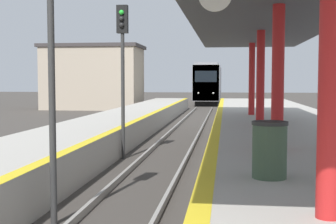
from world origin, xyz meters
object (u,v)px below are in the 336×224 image
object	(u,v)px
signal_mid	(123,53)
trash_bin	(270,150)
signal_near	(51,29)
train	(209,84)

from	to	relation	value
signal_mid	trash_bin	world-z (taller)	signal_mid
signal_near	train	bearing A→B (deg)	88.67
signal_near	signal_mid	xyz separation A→B (m)	(-0.31, 7.11, 0.00)
train	signal_mid	world-z (taller)	signal_mid
signal_mid	trash_bin	size ratio (longest dim) A/B	5.32
trash_bin	train	bearing A→B (deg)	93.31
signal_mid	trash_bin	distance (m)	8.52
signal_near	signal_mid	distance (m)	7.11
train	trash_bin	xyz separation A→B (m)	(2.69, -46.58, -0.80)
train	signal_mid	distance (m)	39.43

